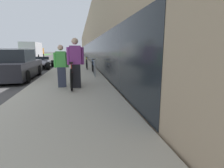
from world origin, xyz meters
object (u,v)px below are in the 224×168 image
object	(u,v)px
cruiser_bike_nearest	(93,67)
person_rider	(76,63)
bike_rack_hoop	(95,67)
vintage_roadster_curbside	(41,63)
cruiser_bike_middle	(87,64)
person_bystander	(61,66)
tandem_bicycle	(72,76)
parked_sedan_curbside	(16,66)
moving_truck	(33,51)

from	to	relation	value
cruiser_bike_nearest	person_rider	bearing A→B (deg)	-103.14
bike_rack_hoop	vintage_roadster_curbside	world-z (taller)	bike_rack_hoop
cruiser_bike_middle	person_bystander	bearing A→B (deg)	-101.10
tandem_bicycle	cruiser_bike_nearest	size ratio (longest dim) A/B	1.37
tandem_bicycle	vintage_roadster_curbside	distance (m)	9.02
person_rider	cruiser_bike_middle	distance (m)	6.29
bike_rack_hoop	cruiser_bike_middle	xyz separation A→B (m)	(-0.25, 3.62, -0.13)
bike_rack_hoop	parked_sedan_curbside	size ratio (longest dim) A/B	0.20
tandem_bicycle	parked_sedan_curbside	size ratio (longest dim) A/B	0.57
person_bystander	cruiser_bike_middle	size ratio (longest dim) A/B	0.93
cruiser_bike_nearest	vintage_roadster_curbside	distance (m)	6.20
person_bystander	bike_rack_hoop	world-z (taller)	person_bystander
parked_sedan_curbside	bike_rack_hoop	bearing A→B (deg)	-10.61
person_bystander	vintage_roadster_curbside	world-z (taller)	person_bystander
bike_rack_hoop	parked_sedan_curbside	distance (m)	4.10
cruiser_bike_middle	vintage_roadster_curbside	size ratio (longest dim) A/B	0.39
person_rider	person_bystander	bearing A→B (deg)	158.90
tandem_bicycle	person_rider	distance (m)	0.59
person_bystander	bike_rack_hoop	distance (m)	2.82
moving_truck	tandem_bicycle	bearing A→B (deg)	-73.29
vintage_roadster_curbside	moving_truck	world-z (taller)	moving_truck
cruiser_bike_middle	cruiser_bike_nearest	bearing A→B (deg)	-82.45
parked_sedan_curbside	cruiser_bike_nearest	bearing A→B (deg)	9.57
parked_sedan_curbside	vintage_roadster_curbside	xyz separation A→B (m)	(0.13, 5.47, -0.29)
cruiser_bike_middle	person_rider	bearing A→B (deg)	-96.02
tandem_bicycle	person_rider	world-z (taller)	person_rider
parked_sedan_curbside	moving_truck	size ratio (longest dim) A/B	0.66
tandem_bicycle	parked_sedan_curbside	distance (m)	4.28
bike_rack_hoop	cruiser_bike_nearest	world-z (taller)	cruiser_bike_nearest
person_rider	vintage_roadster_curbside	world-z (taller)	person_rider
person_rider	cruiser_bike_middle	size ratio (longest dim) A/B	1.07
parked_sedan_curbside	vintage_roadster_curbside	bearing A→B (deg)	88.67
person_bystander	cruiser_bike_middle	world-z (taller)	person_bystander
cruiser_bike_middle	vintage_roadster_curbside	xyz separation A→B (m)	(-3.65, 2.61, -0.13)
person_bystander	cruiser_bike_nearest	world-z (taller)	person_bystander
person_bystander	vintage_roadster_curbside	distance (m)	9.00
tandem_bicycle	bike_rack_hoop	size ratio (longest dim) A/B	2.85
tandem_bicycle	parked_sedan_curbside	xyz separation A→B (m)	(-2.97, 3.08, 0.14)
bike_rack_hoop	cruiser_bike_middle	size ratio (longest dim) A/B	0.50
tandem_bicycle	person_bystander	world-z (taller)	person_bystander
moving_truck	parked_sedan_curbside	bearing A→B (deg)	-79.03
person_rider	person_bystander	size ratio (longest dim) A/B	1.15
person_rider	tandem_bicycle	bearing A→B (deg)	117.46
cruiser_bike_nearest	moving_truck	world-z (taller)	moving_truck
person_bystander	cruiser_bike_nearest	distance (m)	4.15
tandem_bicycle	parked_sedan_curbside	world-z (taller)	parked_sedan_curbside
person_bystander	vintage_roadster_curbside	xyz separation A→B (m)	(-2.46, 8.64, -0.53)
cruiser_bike_nearest	parked_sedan_curbside	size ratio (longest dim) A/B	0.42
bike_rack_hoop	parked_sedan_curbside	world-z (taller)	parked_sedan_curbside
tandem_bicycle	person_rider	size ratio (longest dim) A/B	1.34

